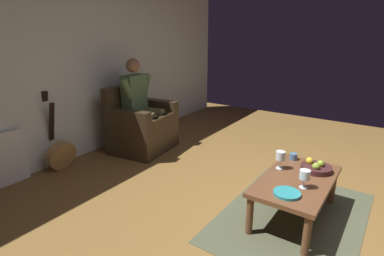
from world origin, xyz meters
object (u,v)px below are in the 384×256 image
person_seated (141,102)px  candle_jar (293,157)px  armchair (141,127)px  coffee_table (296,184)px  fruit_bowl (316,167)px  wine_glass_near (305,176)px  decorative_dish (287,193)px  wine_glass_far (280,157)px  guitar (61,152)px

person_seated → candle_jar: person_seated is taller
candle_jar → armchair: bearing=-92.3°
person_seated → coffee_table: 2.39m
person_seated → fruit_bowl: bearing=77.5°
armchair → fruit_bowl: size_ratio=3.34×
person_seated → fruit_bowl: 2.44m
armchair → person_seated: (-0.00, 0.02, 0.36)m
wine_glass_near → fruit_bowl: (-0.40, 0.01, -0.08)m
decorative_dish → candle_jar: candle_jar is taller
armchair → person_seated: bearing=90.0°
wine_glass_far → decorative_dish: bearing=25.4°
coffee_table → guitar: size_ratio=1.06×
coffee_table → guitar: (0.56, -2.70, -0.12)m
person_seated → wine_glass_near: size_ratio=7.99×
armchair → wine_glass_near: 2.51m
coffee_table → wine_glass_far: size_ratio=5.87×
candle_jar → wine_glass_near: bearing=24.2°
wine_glass_near → person_seated: bearing=-104.9°
wine_glass_near → wine_glass_far: bearing=-131.4°
coffee_table → candle_jar: 0.45m
guitar → wine_glass_far: bearing=105.2°
guitar → candle_jar: (-0.97, 2.55, 0.20)m
wine_glass_far → candle_jar: wine_glass_far is taller
armchair → decorative_dish: armchair is taller
person_seated → candle_jar: 2.17m
fruit_bowl → decorative_dish: 0.60m
candle_jar → coffee_table: bearing=20.9°
candle_jar → decorative_dish: bearing=12.8°
armchair → wine_glass_near: size_ratio=5.71×
wine_glass_near → candle_jar: bearing=-155.8°
wine_glass_far → decorative_dish: size_ratio=0.81×
fruit_bowl → guitar: bearing=-73.7°
armchair → candle_jar: (0.09, 2.18, 0.08)m
person_seated → fruit_bowl: person_seated is taller
person_seated → decorative_dish: bearing=63.5°
coffee_table → wine_glass_far: bearing=-120.3°
person_seated → coffee_table: size_ratio=1.26×
armchair → person_seated: 0.36m
armchair → wine_glass_far: (0.38, 2.13, 0.18)m
coffee_table → wine_glass_far: wine_glass_far is taller
decorative_dish → wine_glass_far: bearing=-154.6°
guitar → wine_glass_far: (-0.68, 2.50, 0.30)m
guitar → decorative_dish: bearing=94.9°
coffee_table → guitar: bearing=-78.2°
coffee_table → decorative_dish: decorative_dish is taller
armchair → candle_jar: size_ratio=12.14×
wine_glass_near → fruit_bowl: bearing=178.8°
fruit_bowl → wine_glass_near: bearing=-1.2°
person_seated → coffee_table: person_seated is taller
guitar → candle_jar: size_ratio=12.76×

